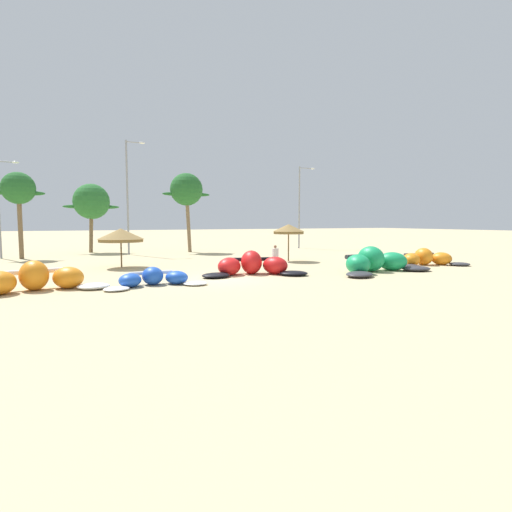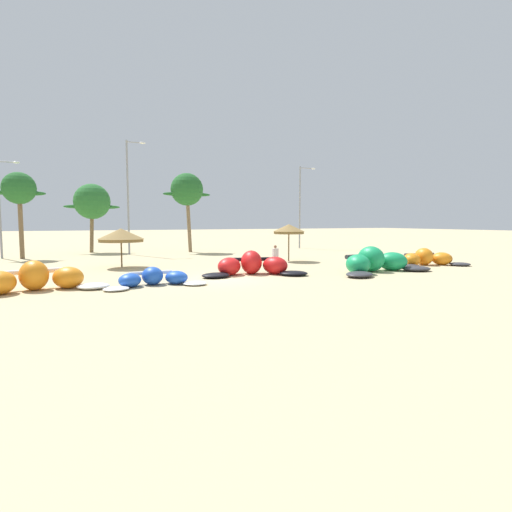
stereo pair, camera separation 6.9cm
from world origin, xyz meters
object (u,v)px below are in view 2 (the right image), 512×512
object	(u,v)px
kite_left_of_center	(252,266)
palm_left_of_gap	(92,202)
beach_umbrella_middle	(289,229)
lamppost_west_center	(1,203)
palm_left	(19,190)
kite_left	(154,279)
person_near_kites	(275,258)
lamppost_east_center	(129,192)
lamppost_east	(301,203)
kite_right_of_center	(427,259)
beach_umbrella_near_van	(121,235)
palm_center_left	(187,190)
kite_far_left	(35,280)
kite_center	(376,262)

from	to	relation	value
kite_left_of_center	palm_left_of_gap	xyz separation A→B (m)	(-7.40, 22.40, 4.52)
beach_umbrella_middle	lamppost_west_center	xyz separation A→B (m)	(-20.63, 12.24, 2.12)
kite_left_of_center	palm_left	world-z (taller)	palm_left
kite_left	person_near_kites	world-z (taller)	person_near_kites
lamppost_east_center	lamppost_east	world-z (taller)	lamppost_east_center
beach_umbrella_middle	kite_right_of_center	bearing A→B (deg)	-43.59
beach_umbrella_near_van	lamppost_east	xyz separation A→B (m)	(21.48, 12.13, 3.10)
kite_left_of_center	palm_left	size ratio (longest dim) A/B	0.87
palm_left_of_gap	palm_center_left	world-z (taller)	palm_center_left
kite_left	palm_center_left	bearing A→B (deg)	70.23
palm_left	lamppost_west_center	xyz separation A→B (m)	(-1.43, 1.06, -1.09)
kite_right_of_center	beach_umbrella_near_van	xyz separation A→B (m)	(-19.72, 7.89, 1.72)
beach_umbrella_middle	palm_center_left	distance (m)	14.02
beach_umbrella_near_van	lamppost_west_center	size ratio (longest dim) A/B	0.37
kite_far_left	kite_center	world-z (taller)	kite_center
kite_center	person_near_kites	xyz separation A→B (m)	(-5.22, 3.37, 0.22)
palm_center_left	lamppost_east_center	world-z (taller)	lamppost_east_center
kite_far_left	palm_left	bearing A→B (deg)	96.45
kite_far_left	palm_center_left	world-z (taller)	palm_center_left
kite_center	beach_umbrella_middle	bearing A→B (deg)	99.77
palm_left_of_gap	kite_right_of_center	bearing A→B (deg)	-48.29
kite_left	kite_center	bearing A→B (deg)	-1.90
kite_center	lamppost_east_center	xyz separation A→B (m)	(-11.77, 20.18, 5.24)
kite_right_of_center	beach_umbrella_middle	bearing A→B (deg)	136.41
kite_left	person_near_kites	distance (m)	8.73
kite_center	kite_left_of_center	bearing A→B (deg)	163.95
lamppost_east	beach_umbrella_near_van	bearing A→B (deg)	-150.55
kite_right_of_center	beach_umbrella_middle	size ratio (longest dim) A/B	2.02
lamppost_east	kite_left_of_center	bearing A→B (deg)	-127.86
person_near_kites	lamppost_east_center	size ratio (longest dim) A/B	0.15
kite_center	palm_left	distance (m)	28.84
beach_umbrella_near_van	beach_umbrella_middle	xyz separation A→B (m)	(12.44, -0.96, 0.33)
kite_left	palm_center_left	distance (m)	22.65
kite_center	lamppost_east	size ratio (longest dim) A/B	0.77
kite_center	kite_far_left	bearing A→B (deg)	176.79
beach_umbrella_middle	person_near_kites	world-z (taller)	beach_umbrella_middle
kite_far_left	kite_center	size ratio (longest dim) A/B	0.84
kite_left_of_center	lamppost_east	xyz separation A→B (m)	(14.99, 19.28, 4.76)
kite_right_of_center	palm_left	world-z (taller)	palm_left
kite_left	lamppost_east_center	distance (m)	20.56
palm_left	kite_right_of_center	bearing A→B (deg)	-34.36
palm_center_left	kite_far_left	bearing A→B (deg)	-122.05
beach_umbrella_middle	person_near_kites	size ratio (longest dim) A/B	1.79
kite_left_of_center	kite_right_of_center	xyz separation A→B (m)	(13.23, -0.74, -0.06)
kite_center	lamppost_east_center	bearing A→B (deg)	120.25
person_near_kites	palm_center_left	world-z (taller)	palm_center_left
kite_far_left	kite_right_of_center	bearing A→B (deg)	0.81
lamppost_east_center	person_near_kites	bearing A→B (deg)	-68.71
kite_far_left	lamppost_east_center	distance (m)	20.99
kite_far_left	lamppost_west_center	world-z (taller)	lamppost_west_center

